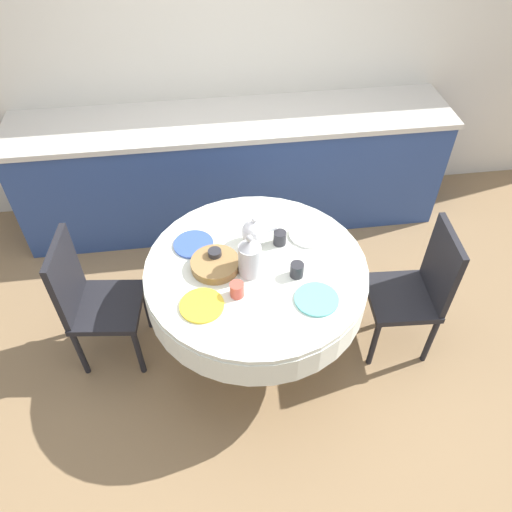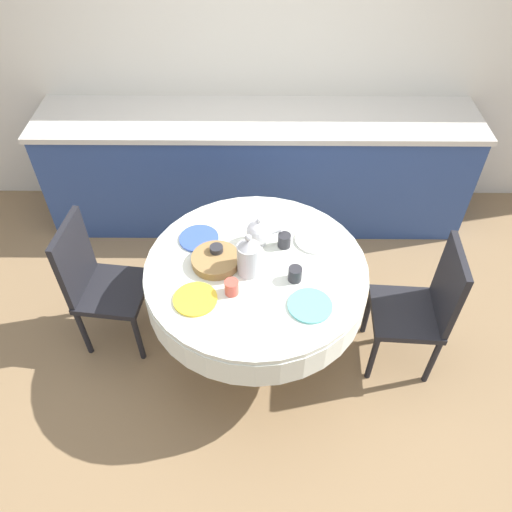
# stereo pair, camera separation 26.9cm
# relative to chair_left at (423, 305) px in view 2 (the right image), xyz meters

# --- Properties ---
(ground_plane) EXTENTS (12.00, 12.00, 0.00)m
(ground_plane) POSITION_rel_chair_left_xyz_m (-0.97, 0.06, -0.51)
(ground_plane) COLOR #8E704C
(wall_back) EXTENTS (7.00, 0.05, 2.60)m
(wall_back) POSITION_rel_chair_left_xyz_m (-0.97, 1.74, 0.79)
(wall_back) COLOR silver
(wall_back) RESTS_ON ground_plane
(kitchen_counter) EXTENTS (3.24, 0.64, 0.92)m
(kitchen_counter) POSITION_rel_chair_left_xyz_m (-0.97, 1.40, -0.04)
(kitchen_counter) COLOR #2D4784
(kitchen_counter) RESTS_ON ground_plane
(dining_table) EXTENTS (1.25, 1.25, 0.76)m
(dining_table) POSITION_rel_chair_left_xyz_m (-0.97, 0.06, 0.13)
(dining_table) COLOR tan
(dining_table) RESTS_ON ground_plane
(chair_left) EXTENTS (0.42, 0.42, 0.93)m
(chair_left) POSITION_rel_chair_left_xyz_m (0.00, 0.00, 0.00)
(chair_left) COLOR black
(chair_left) RESTS_ON ground_plane
(chair_right) EXTENTS (0.45, 0.45, 0.93)m
(chair_right) POSITION_rel_chair_left_xyz_m (-1.93, 0.18, 0.00)
(chair_right) COLOR black
(chair_right) RESTS_ON ground_plane
(plate_near_left) EXTENTS (0.23, 0.23, 0.01)m
(plate_near_left) POSITION_rel_chair_left_xyz_m (-1.28, -0.18, 0.26)
(plate_near_left) COLOR yellow
(plate_near_left) RESTS_ON dining_table
(cup_near_left) EXTENTS (0.07, 0.07, 0.08)m
(cup_near_left) POSITION_rel_chair_left_xyz_m (-1.09, -0.13, 0.30)
(cup_near_left) COLOR #CC4C3D
(cup_near_left) RESTS_ON dining_table
(plate_near_right) EXTENTS (0.23, 0.23, 0.01)m
(plate_near_right) POSITION_rel_chair_left_xyz_m (-0.69, -0.22, 0.26)
(plate_near_right) COLOR #60BCB7
(plate_near_right) RESTS_ON dining_table
(cup_near_right) EXTENTS (0.07, 0.07, 0.08)m
(cup_near_right) POSITION_rel_chair_left_xyz_m (-0.76, -0.03, 0.30)
(cup_near_right) COLOR #28282D
(cup_near_right) RESTS_ON dining_table
(plate_far_left) EXTENTS (0.23, 0.23, 0.01)m
(plate_far_left) POSITION_rel_chair_left_xyz_m (-1.30, 0.28, 0.26)
(plate_far_left) COLOR #3856AD
(plate_far_left) RESTS_ON dining_table
(cup_far_left) EXTENTS (0.07, 0.07, 0.08)m
(cup_far_left) POSITION_rel_chair_left_xyz_m (-1.19, 0.13, 0.30)
(cup_far_left) COLOR #28282D
(cup_far_left) RESTS_ON dining_table
(plate_far_right) EXTENTS (0.23, 0.23, 0.01)m
(plate_far_right) POSITION_rel_chair_left_xyz_m (-0.63, 0.27, 0.26)
(plate_far_right) COLOR white
(plate_far_right) RESTS_ON dining_table
(cup_far_right) EXTENTS (0.07, 0.07, 0.08)m
(cup_far_right) POSITION_rel_chair_left_xyz_m (-0.81, 0.23, 0.30)
(cup_far_right) COLOR #28282D
(cup_far_right) RESTS_ON dining_table
(coffee_carafe) EXTENTS (0.12, 0.12, 0.27)m
(coffee_carafe) POSITION_rel_chair_left_xyz_m (-1.01, 0.02, 0.37)
(coffee_carafe) COLOR #B2B2B7
(coffee_carafe) RESTS_ON dining_table
(teapot) EXTENTS (0.20, 0.15, 0.19)m
(teapot) POSITION_rel_chair_left_xyz_m (-0.95, 0.25, 0.34)
(teapot) COLOR white
(teapot) RESTS_ON dining_table
(bread_basket) EXTENTS (0.27, 0.27, 0.05)m
(bread_basket) POSITION_rel_chair_left_xyz_m (-1.19, 0.08, 0.28)
(bread_basket) COLOR olive
(bread_basket) RESTS_ON dining_table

